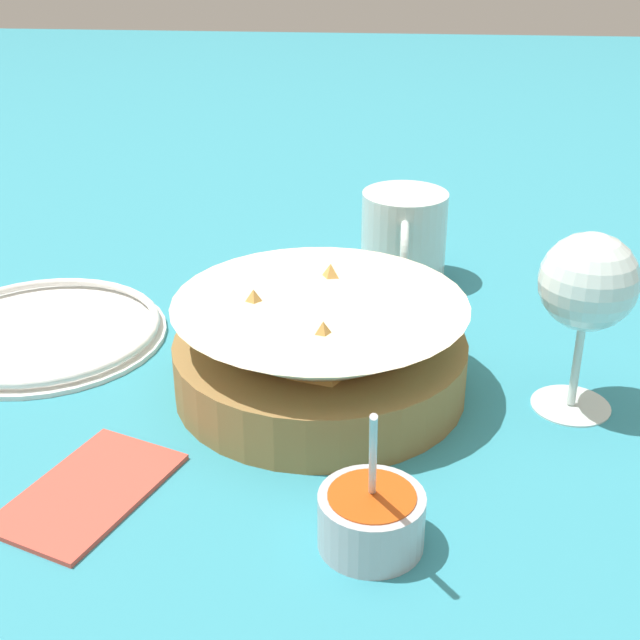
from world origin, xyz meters
TOP-DOWN VIEW (x-y plane):
  - ground_plane at (0.00, 0.00)m, footprint 4.00×4.00m
  - food_basket at (0.00, 0.03)m, footprint 0.25×0.25m
  - sauce_cup at (0.20, 0.08)m, footprint 0.08×0.07m
  - wine_glass at (0.01, 0.25)m, footprint 0.08×0.08m
  - beer_mug at (-0.24, 0.11)m, footprint 0.13×0.09m
  - side_plate at (-0.08, -0.24)m, footprint 0.24×0.24m
  - napkin at (0.16, -0.12)m, footprint 0.16×0.13m

SIDE VIEW (x-z plane):
  - ground_plane at x=0.00m, z-range 0.00..0.00m
  - napkin at x=0.16m, z-range 0.00..0.01m
  - side_plate at x=-0.08m, z-range 0.00..0.01m
  - sauce_cup at x=0.20m, z-range -0.04..0.09m
  - food_basket at x=0.00m, z-range -0.01..0.09m
  - beer_mug at x=-0.24m, z-range 0.00..0.10m
  - wine_glass at x=0.01m, z-range 0.03..0.19m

